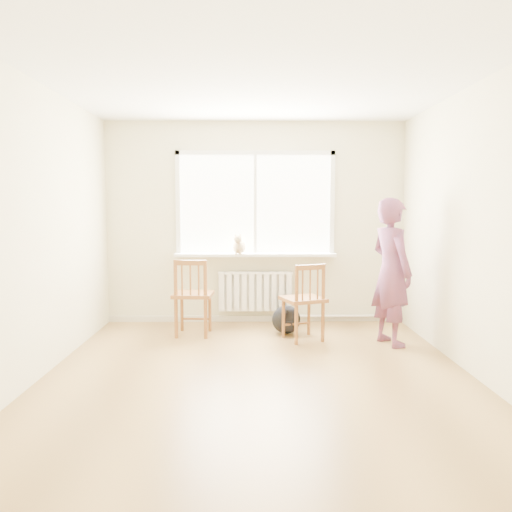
{
  "coord_description": "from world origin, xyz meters",
  "views": [
    {
      "loc": [
        -0.08,
        -4.49,
        1.57
      ],
      "look_at": [
        -0.0,
        1.2,
        1.01
      ],
      "focal_mm": 35.0,
      "sensor_mm": 36.0,
      "label": 1
    }
  ],
  "objects_px": {
    "chair_right": "(305,302)",
    "person": "(391,272)",
    "cat": "(239,245)",
    "backpack": "(286,319)",
    "chair_left": "(192,297)"
  },
  "relations": [
    {
      "from": "chair_right",
      "to": "person",
      "type": "xyz_separation_m",
      "value": [
        0.96,
        -0.16,
        0.37
      ]
    },
    {
      "from": "person",
      "to": "cat",
      "type": "relative_size",
      "value": 4.02
    },
    {
      "from": "person",
      "to": "backpack",
      "type": "xyz_separation_m",
      "value": [
        -1.15,
        0.49,
        -0.66
      ]
    },
    {
      "from": "person",
      "to": "chair_right",
      "type": "bearing_deg",
      "value": 59.94
    },
    {
      "from": "person",
      "to": "cat",
      "type": "distance_m",
      "value": 2.01
    },
    {
      "from": "cat",
      "to": "person",
      "type": "bearing_deg",
      "value": -22.55
    },
    {
      "from": "cat",
      "to": "backpack",
      "type": "distance_m",
      "value": 1.17
    },
    {
      "from": "chair_left",
      "to": "chair_right",
      "type": "height_order",
      "value": "chair_left"
    },
    {
      "from": "person",
      "to": "backpack",
      "type": "bearing_deg",
      "value": 46.34
    },
    {
      "from": "backpack",
      "to": "chair_left",
      "type": "bearing_deg",
      "value": -175.76
    },
    {
      "from": "chair_left",
      "to": "chair_right",
      "type": "bearing_deg",
      "value": 173.19
    },
    {
      "from": "backpack",
      "to": "cat",
      "type": "bearing_deg",
      "value": 140.84
    },
    {
      "from": "chair_right",
      "to": "cat",
      "type": "height_order",
      "value": "cat"
    },
    {
      "from": "chair_right",
      "to": "backpack",
      "type": "xyz_separation_m",
      "value": [
        -0.19,
        0.33,
        -0.29
      ]
    },
    {
      "from": "chair_left",
      "to": "person",
      "type": "bearing_deg",
      "value": 173.59
    }
  ]
}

